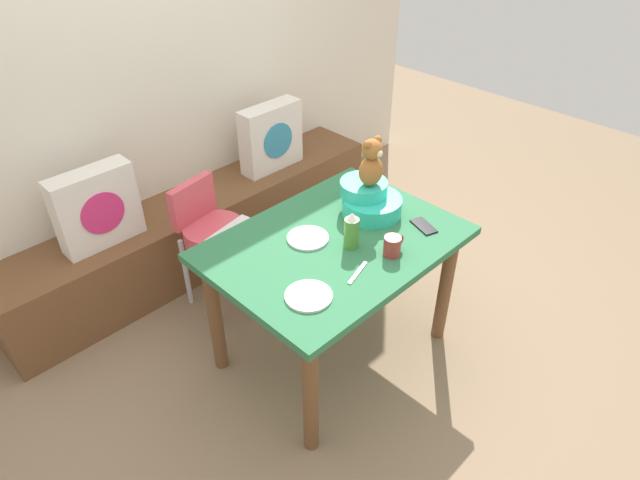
{
  "coord_description": "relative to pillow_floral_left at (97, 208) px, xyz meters",
  "views": [
    {
      "loc": [
        -1.54,
        -1.44,
        2.27
      ],
      "look_at": [
        0.0,
        0.1,
        0.69
      ],
      "focal_mm": 30.94,
      "sensor_mm": 36.0,
      "label": 1
    }
  ],
  "objects": [
    {
      "name": "dinner_plate_far",
      "position": [
        0.26,
        -1.36,
        0.07
      ],
      "size": [
        0.2,
        0.2,
        0.01
      ],
      "primitive_type": "cylinder",
      "color": "white",
      "rests_on": "dining_table"
    },
    {
      "name": "infant_seat_teal",
      "position": [
        0.93,
        -1.11,
        0.13
      ],
      "size": [
        0.3,
        0.33,
        0.16
      ],
      "color": "#2ECAB0",
      "rests_on": "dining_table"
    },
    {
      "name": "coffee_mug",
      "position": [
        0.74,
        -1.42,
        0.11
      ],
      "size": [
        0.12,
        0.08,
        0.09
      ],
      "color": "#9E332D",
      "rests_on": "dining_table"
    },
    {
      "name": "back_wall",
      "position": [
        0.63,
        0.29,
        0.62
      ],
      "size": [
        4.4,
        0.1,
        2.6
      ],
      "primitive_type": "cube",
      "color": "silver",
      "rests_on": "ground_plane"
    },
    {
      "name": "table_fork",
      "position": [
        0.53,
        -1.4,
        0.06
      ],
      "size": [
        0.17,
        0.06,
        0.01
      ],
      "primitive_type": "cube",
      "rotation": [
        0.0,
        0.0,
        1.86
      ],
      "color": "silver",
      "rests_on": "dining_table"
    },
    {
      "name": "dinner_plate_near",
      "position": [
        0.55,
        -1.06,
        0.07
      ],
      "size": [
        0.2,
        0.2,
        0.01
      ],
      "primitive_type": "cylinder",
      "color": "white",
      "rests_on": "dining_table"
    },
    {
      "name": "pillow_floral_right",
      "position": [
        1.23,
        0.0,
        0.0
      ],
      "size": [
        0.44,
        0.15,
        0.44
      ],
      "color": "white",
      "rests_on": "window_bench"
    },
    {
      "name": "highchair",
      "position": [
        0.43,
        -0.42,
        -0.16
      ],
      "size": [
        0.38,
        0.49,
        0.79
      ],
      "color": "#D84C59",
      "rests_on": "ground_plane"
    },
    {
      "name": "cell_phone",
      "position": [
        1.02,
        -1.39,
        0.06
      ],
      "size": [
        0.11,
        0.16,
        0.01
      ],
      "primitive_type": "cube",
      "rotation": [
        0.0,
        0.0,
        2.81
      ],
      "color": "black",
      "rests_on": "dining_table"
    },
    {
      "name": "dining_table",
      "position": [
        0.63,
        -1.16,
        -0.05
      ],
      "size": [
        1.18,
        0.87,
        0.74
      ],
      "color": "#2D7247",
      "rests_on": "ground_plane"
    },
    {
      "name": "pillow_floral_left",
      "position": [
        0.0,
        0.0,
        0.0
      ],
      "size": [
        0.44,
        0.15,
        0.44
      ],
      "color": "white",
      "rests_on": "window_bench"
    },
    {
      "name": "teddy_bear",
      "position": [
        0.93,
        -1.11,
        0.34
      ],
      "size": [
        0.13,
        0.12,
        0.25
      ],
      "color": "#A2622C",
      "rests_on": "infant_seat_teal"
    },
    {
      "name": "window_bench",
      "position": [
        0.63,
        0.02,
        -0.45
      ],
      "size": [
        2.6,
        0.44,
        0.46
      ],
      "primitive_type": "cube",
      "color": "brown",
      "rests_on": "ground_plane"
    },
    {
      "name": "ketchup_bottle",
      "position": [
        0.65,
        -1.25,
        0.15
      ],
      "size": [
        0.07,
        0.07,
        0.18
      ],
      "color": "#4C8C33",
      "rests_on": "dining_table"
    },
    {
      "name": "ground_plane",
      "position": [
        0.63,
        -1.16,
        -0.68
      ],
      "size": [
        8.0,
        8.0,
        0.0
      ],
      "primitive_type": "plane",
      "color": "#8C7256"
    }
  ]
}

